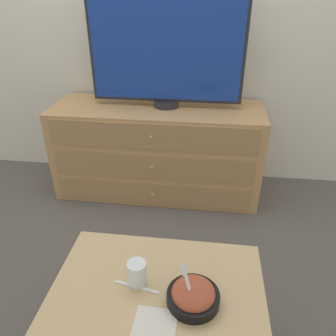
# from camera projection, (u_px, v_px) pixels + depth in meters

# --- Properties ---
(ground_plane) EXTENTS (12.00, 12.00, 0.00)m
(ground_plane) POSITION_uv_depth(u_px,v_px,m) (151.00, 169.00, 2.80)
(ground_plane) COLOR #56514C
(dresser) EXTENTS (1.45, 0.52, 0.65)m
(dresser) POSITION_uv_depth(u_px,v_px,m) (158.00, 150.00, 2.39)
(dresser) COLOR tan
(dresser) RESTS_ON ground_plane
(tv) EXTENTS (1.00, 0.17, 0.68)m
(tv) POSITION_uv_depth(u_px,v_px,m) (166.00, 53.00, 2.07)
(tv) COLOR #232328
(tv) RESTS_ON dresser
(coffee_table) EXTENTS (0.78, 0.54, 0.42)m
(coffee_table) POSITION_uv_depth(u_px,v_px,m) (158.00, 301.00, 1.23)
(coffee_table) COLOR tan
(coffee_table) RESTS_ON ground_plane
(takeout_bowl) EXTENTS (0.19, 0.19, 0.17)m
(takeout_bowl) POSITION_uv_depth(u_px,v_px,m) (193.00, 295.00, 1.13)
(takeout_bowl) COLOR black
(takeout_bowl) RESTS_ON coffee_table
(drink_cup) EXTENTS (0.07, 0.07, 0.10)m
(drink_cup) POSITION_uv_depth(u_px,v_px,m) (137.00, 274.00, 1.20)
(drink_cup) COLOR #9E6638
(drink_cup) RESTS_ON coffee_table
(napkin) EXTENTS (0.14, 0.14, 0.00)m
(napkin) POSITION_uv_depth(u_px,v_px,m) (154.00, 327.00, 1.06)
(napkin) COLOR silver
(napkin) RESTS_ON coffee_table
(knife) EXTENTS (0.17, 0.04, 0.01)m
(knife) POSITION_uv_depth(u_px,v_px,m) (137.00, 287.00, 1.20)
(knife) COLOR white
(knife) RESTS_ON coffee_table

